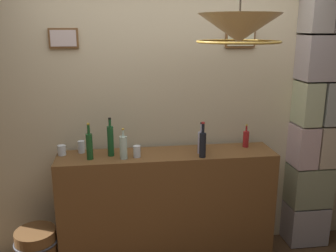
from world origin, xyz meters
TOP-DOWN VIEW (x-y plane):
  - panelled_rear_partition at (-0.00, 1.10)m, footprint 3.67×0.15m
  - stone_pillar at (1.36, 0.96)m, footprint 0.39×0.32m
  - bar_shelf_unit at (0.00, 0.83)m, footprint 1.83×0.38m
  - liquor_bottle_port at (0.28, 0.80)m, footprint 0.06×0.06m
  - liquor_bottle_gin at (-0.63, 0.77)m, footprint 0.05×0.05m
  - liquor_bottle_vodka at (-0.36, 0.75)m, footprint 0.06×0.06m
  - liquor_bottle_sherry at (-0.47, 0.83)m, footprint 0.05×0.05m
  - liquor_bottle_bourbon at (0.71, 0.90)m, footprint 0.05×0.05m
  - liquor_bottle_rye at (0.27, 0.70)m, footprint 0.05×0.05m
  - glass_tumbler_rocks at (-0.26, 0.77)m, footprint 0.06×0.06m
  - glass_tumbler_highball at (-0.87, 0.90)m, footprint 0.07×0.07m
  - glass_tumbler_shot at (-0.71, 0.94)m, footprint 0.06×0.06m
  - pendant_lamp at (0.37, 0.23)m, footprint 0.53×0.53m

SIDE VIEW (x-z plane):
  - bar_shelf_unit at x=0.00m, z-range 0.00..1.01m
  - glass_tumbler_highball at x=-0.87m, z-range 1.01..1.09m
  - glass_tumbler_rocks at x=-0.26m, z-range 1.01..1.10m
  - glass_tumbler_shot at x=-0.71m, z-range 1.01..1.11m
  - liquor_bottle_bourbon at x=0.71m, z-range 0.98..1.19m
  - liquor_bottle_vodka at x=-0.36m, z-range 0.98..1.23m
  - liquor_bottle_port at x=0.28m, z-range 0.98..1.24m
  - liquor_bottle_rye at x=0.27m, z-range 0.98..1.27m
  - liquor_bottle_gin at x=-0.63m, z-range 0.98..1.27m
  - liquor_bottle_sherry at x=-0.47m, z-range 0.98..1.30m
  - stone_pillar at x=1.36m, z-range 0.00..2.75m
  - panelled_rear_partition at x=0.00m, z-range 0.06..2.88m
  - pendant_lamp at x=0.37m, z-range 1.72..2.31m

